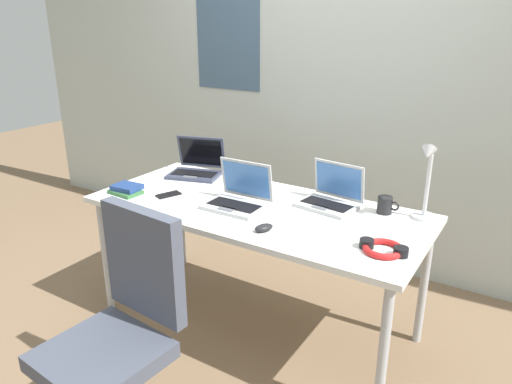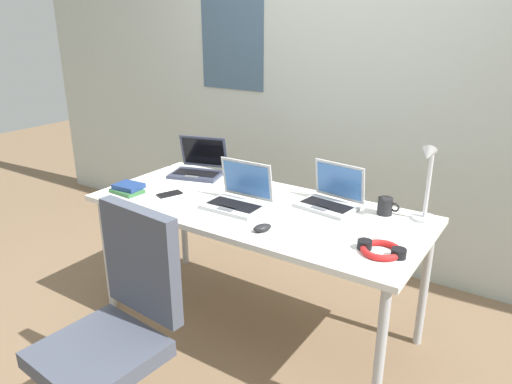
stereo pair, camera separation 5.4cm
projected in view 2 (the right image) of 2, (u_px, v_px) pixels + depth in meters
The scene contains 14 objects.
ground_plane at pixel (256, 323), 2.81m from camera, with size 12.00×12.00×0.00m, color #7A6047.
wall_back at pixel (345, 79), 3.23m from camera, with size 6.00×0.13×2.60m.
desk at pixel (256, 216), 2.58m from camera, with size 1.80×0.80×0.74m.
desk_lamp at pixel (427, 184), 2.30m from camera, with size 0.12×0.18×0.40m.
laptop_far_corner at pixel (199, 167), 3.07m from camera, with size 0.38×0.35×0.23m.
laptop_front_right at pixel (238, 198), 2.55m from camera, with size 0.32×0.26×0.23m.
laptop_center at pixel (331, 198), 2.54m from camera, with size 0.33×0.27×0.22m.
computer_mouse at pixel (262, 228), 2.26m from camera, with size 0.06×0.10×0.03m, color black.
cell_phone at pixel (170, 194), 2.72m from camera, with size 0.06×0.14×0.01m, color black.
headphones at pixel (381, 250), 2.05m from camera, with size 0.21×0.18×0.04m.
pill_bottle at pixel (269, 189), 2.69m from camera, with size 0.04×0.04×0.08m.
book_stack at pixel (128, 188), 2.76m from camera, with size 0.19×0.15×0.05m.
coffee_mug at pixel (385, 206), 2.44m from camera, with size 0.11×0.08×0.09m.
office_chair at pixel (115, 347), 1.99m from camera, with size 0.52×0.56×0.97m.
Camera 2 is at (1.31, -1.99, 1.69)m, focal length 33.65 mm.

